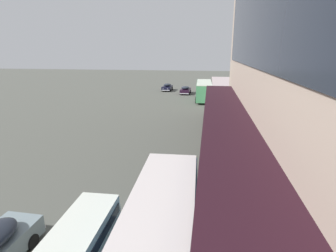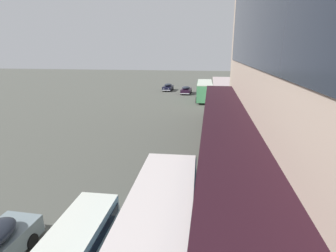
{
  "view_description": "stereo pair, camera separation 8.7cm",
  "coord_description": "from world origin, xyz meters",
  "px_view_note": "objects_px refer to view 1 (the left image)",
  "views": [
    {
      "loc": [
        5.06,
        0.78,
        8.15
      ],
      "look_at": [
        1.81,
        21.78,
        2.1
      ],
      "focal_mm": 28.0,
      "sensor_mm": 36.0,
      "label": 1
    },
    {
      "loc": [
        5.14,
        0.79,
        8.15
      ],
      "look_at": [
        1.81,
        21.78,
        2.1
      ],
      "focal_mm": 28.0,
      "sensor_mm": 36.0,
      "label": 2
    }
  ],
  "objects_px": {
    "transit_bus_kerbside_front": "(204,90)",
    "sedan_trailing_near": "(185,90)",
    "sedan_second_near": "(167,87)",
    "vw_van": "(83,240)"
  },
  "relations": [
    {
      "from": "transit_bus_kerbside_front",
      "to": "sedan_trailing_near",
      "type": "height_order",
      "value": "transit_bus_kerbside_front"
    },
    {
      "from": "sedan_second_near",
      "to": "vw_van",
      "type": "xyz_separation_m",
      "value": [
        4.24,
        -48.17,
        0.33
      ]
    },
    {
      "from": "sedan_trailing_near",
      "to": "vw_van",
      "type": "bearing_deg",
      "value": -90.06
    },
    {
      "from": "transit_bus_kerbside_front",
      "to": "sedan_second_near",
      "type": "xyz_separation_m",
      "value": [
        -8.07,
        10.34,
        -1.04
      ]
    },
    {
      "from": "transit_bus_kerbside_front",
      "to": "vw_van",
      "type": "relative_size",
      "value": 2.19
    },
    {
      "from": "vw_van",
      "to": "sedan_trailing_near",
      "type": "bearing_deg",
      "value": 89.94
    },
    {
      "from": "sedan_second_near",
      "to": "sedan_trailing_near",
      "type": "bearing_deg",
      "value": -41.96
    },
    {
      "from": "sedan_second_near",
      "to": "sedan_trailing_near",
      "type": "height_order",
      "value": "sedan_trailing_near"
    },
    {
      "from": "transit_bus_kerbside_front",
      "to": "vw_van",
      "type": "xyz_separation_m",
      "value": [
        -3.83,
        -37.83,
        -0.71
      ]
    },
    {
      "from": "sedan_trailing_near",
      "to": "vw_van",
      "type": "height_order",
      "value": "vw_van"
    }
  ]
}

